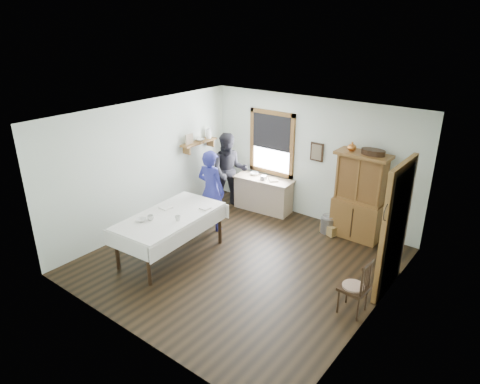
# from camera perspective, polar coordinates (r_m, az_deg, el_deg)

# --- Properties ---
(room) EXTENTS (5.01, 5.01, 2.70)m
(room) POSITION_cam_1_polar(r_m,az_deg,el_deg) (7.44, 0.06, -0.32)
(room) COLOR black
(room) RESTS_ON ground
(window) EXTENTS (1.18, 0.07, 1.48)m
(window) POSITION_cam_1_polar(r_m,az_deg,el_deg) (9.80, 4.26, 6.96)
(window) COLOR white
(window) RESTS_ON room
(doorway) EXTENTS (0.09, 1.14, 2.22)m
(doorway) POSITION_cam_1_polar(r_m,az_deg,el_deg) (7.20, 20.11, -4.22)
(doorway) COLOR #4A4135
(doorway) RESTS_ON room
(wall_shelf) EXTENTS (0.24, 1.00, 0.44)m
(wall_shelf) POSITION_cam_1_polar(r_m,az_deg,el_deg) (9.94, -5.39, 6.81)
(wall_shelf) COLOR brown
(wall_shelf) RESTS_ON room
(framed_picture) EXTENTS (0.30, 0.04, 0.40)m
(framed_picture) POSITION_cam_1_polar(r_m,az_deg,el_deg) (9.27, 10.18, 5.26)
(framed_picture) COLOR black
(framed_picture) RESTS_ON room
(rug_beater) EXTENTS (0.01, 0.27, 0.27)m
(rug_beater) POSITION_cam_1_polar(r_m,az_deg,el_deg) (6.50, 19.14, -1.58)
(rug_beater) COLOR black
(rug_beater) RESTS_ON room
(work_counter) EXTENTS (1.41, 0.64, 0.78)m
(work_counter) POSITION_cam_1_polar(r_m,az_deg,el_deg) (9.96, 3.11, -0.28)
(work_counter) COLOR tan
(work_counter) RESTS_ON room
(china_hutch) EXTENTS (1.06, 0.52, 1.80)m
(china_hutch) POSITION_cam_1_polar(r_m,az_deg,el_deg) (8.83, 15.56, -0.59)
(china_hutch) COLOR brown
(china_hutch) RESTS_ON room
(dining_table) EXTENTS (1.25, 2.18, 0.84)m
(dining_table) POSITION_cam_1_polar(r_m,az_deg,el_deg) (8.16, -9.19, -5.71)
(dining_table) COLOR white
(dining_table) RESTS_ON room
(spindle_chair) EXTENTS (0.45, 0.45, 0.93)m
(spindle_chair) POSITION_cam_1_polar(r_m,az_deg,el_deg) (6.81, 14.96, -11.99)
(spindle_chair) COLOR black
(spindle_chair) RESTS_ON room
(pail) EXTENTS (0.41, 0.41, 0.33)m
(pail) POSITION_cam_1_polar(r_m,az_deg,el_deg) (9.19, 11.64, -4.31)
(pail) COLOR gray
(pail) RESTS_ON room
(wicker_basket) EXTENTS (0.41, 0.34, 0.21)m
(wicker_basket) POSITION_cam_1_polar(r_m,az_deg,el_deg) (9.18, 11.89, -4.83)
(wicker_basket) COLOR #A4834A
(wicker_basket) RESTS_ON room
(woman_blue) EXTENTS (0.62, 0.43, 1.61)m
(woman_blue) POSITION_cam_1_polar(r_m,az_deg,el_deg) (8.93, -3.86, -0.18)
(woman_blue) COLOR navy
(woman_blue) RESTS_ON room
(figure_dark) EXTENTS (1.02, 1.00, 1.66)m
(figure_dark) POSITION_cam_1_polar(r_m,az_deg,el_deg) (9.94, -1.45, 2.42)
(figure_dark) COLOR black
(figure_dark) RESTS_ON room
(table_cup_a) EXTENTS (0.15, 0.15, 0.09)m
(table_cup_a) POSITION_cam_1_polar(r_m,az_deg,el_deg) (7.82, -11.84, -3.37)
(table_cup_a) COLOR silver
(table_cup_a) RESTS_ON dining_table
(table_cup_b) EXTENTS (0.11, 0.11, 0.09)m
(table_cup_b) POSITION_cam_1_polar(r_m,az_deg,el_deg) (7.72, -8.31, -3.46)
(table_cup_b) COLOR silver
(table_cup_b) RESTS_ON dining_table
(table_bowl) EXTENTS (0.26, 0.26, 0.05)m
(table_bowl) POSITION_cam_1_polar(r_m,az_deg,el_deg) (7.83, -13.05, -3.63)
(table_bowl) COLOR silver
(table_bowl) RESTS_ON dining_table
(counter_book) EXTENTS (0.28, 0.28, 0.02)m
(counter_book) POSITION_cam_1_polar(r_m,az_deg,el_deg) (9.69, 3.88, 1.61)
(counter_book) COLOR #73654D
(counter_book) RESTS_ON work_counter
(counter_bowl) EXTENTS (0.21, 0.21, 0.06)m
(counter_bowl) POSITION_cam_1_polar(r_m,az_deg,el_deg) (10.01, 1.94, 2.45)
(counter_bowl) COLOR silver
(counter_bowl) RESTS_ON work_counter
(shelf_bowl) EXTENTS (0.22, 0.22, 0.05)m
(shelf_bowl) POSITION_cam_1_polar(r_m,az_deg,el_deg) (9.94, -5.34, 6.96)
(shelf_bowl) COLOR silver
(shelf_bowl) RESTS_ON wall_shelf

